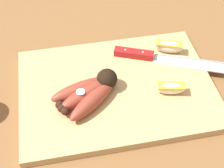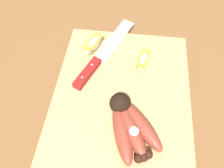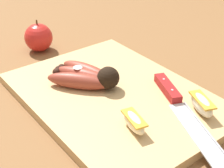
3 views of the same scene
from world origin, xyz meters
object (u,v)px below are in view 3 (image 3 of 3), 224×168
chefs_knife (177,102)px  apple_wedge_middle (134,122)px  whole_apple (37,38)px  apple_wedge_near (202,104)px  banana_bunch (87,76)px

chefs_knife → apple_wedge_middle: bearing=93.3°
chefs_knife → whole_apple: bearing=11.5°
chefs_knife → apple_wedge_near: apple_wedge_near is taller
chefs_knife → apple_wedge_near: (-0.05, -0.02, 0.01)m
apple_wedge_middle → banana_bunch: bearing=-6.9°
chefs_knife → apple_wedge_middle: 0.12m
banana_bunch → chefs_knife: (-0.18, -0.10, -0.01)m
chefs_knife → apple_wedge_near: size_ratio=3.58×
banana_bunch → apple_wedge_middle: size_ratio=2.30×
apple_wedge_middle → whole_apple: size_ratio=0.79×
apple_wedge_near → chefs_knife: bearing=20.7°
chefs_knife → whole_apple: whole_apple is taller
banana_bunch → apple_wedge_middle: (-0.18, 0.02, -0.00)m
apple_wedge_near → apple_wedge_middle: (0.04, 0.14, -0.00)m
banana_bunch → whole_apple: bearing=-2.0°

